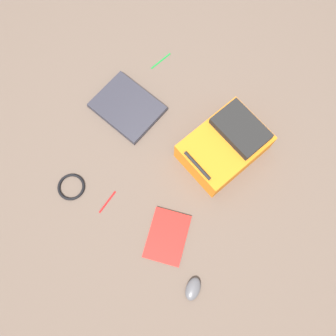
% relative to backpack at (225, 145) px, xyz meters
% --- Properties ---
extents(ground_plane, '(3.53, 3.53, 0.00)m').
position_rel_backpack_xyz_m(ground_plane, '(0.18, 0.22, -0.09)').
color(ground_plane, brown).
extents(backpack, '(0.40, 0.48, 0.20)m').
position_rel_backpack_xyz_m(backpack, '(0.00, 0.00, 0.00)').
color(backpack, orange).
rests_on(backpack, ground_plane).
extents(laptop, '(0.38, 0.32, 0.03)m').
position_rel_backpack_xyz_m(laptop, '(0.57, 0.07, -0.07)').
color(laptop, '#24242C').
rests_on(laptop, ground_plane).
extents(book_red, '(0.25, 0.30, 0.02)m').
position_rel_backpack_xyz_m(book_red, '(0.00, 0.54, -0.08)').
color(book_red, silver).
rests_on(book_red, ground_plane).
extents(computer_mouse, '(0.09, 0.12, 0.03)m').
position_rel_backpack_xyz_m(computer_mouse, '(-0.23, 0.67, -0.07)').
color(computer_mouse, '#4C4C51').
rests_on(computer_mouse, ground_plane).
extents(cable_coil, '(0.14, 0.14, 0.01)m').
position_rel_backpack_xyz_m(cable_coil, '(0.55, 0.60, -0.08)').
color(cable_coil, black).
rests_on(cable_coil, ground_plane).
extents(pen_black, '(0.01, 0.13, 0.01)m').
position_rel_backpack_xyz_m(pen_black, '(0.35, 0.56, -0.08)').
color(pen_black, red).
rests_on(pen_black, ground_plane).
extents(pen_blue, '(0.05, 0.14, 0.01)m').
position_rel_backpack_xyz_m(pen_blue, '(0.58, -0.28, -0.08)').
color(pen_blue, '#198C33').
rests_on(pen_blue, ground_plane).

